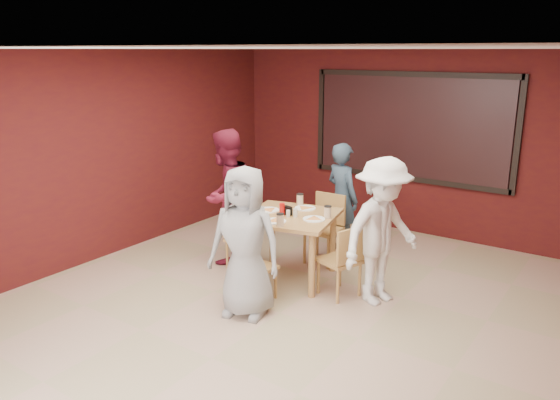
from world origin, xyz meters
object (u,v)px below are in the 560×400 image
Objects in this scene: diner_front at (245,242)px; diner_right at (382,232)px; chair_front at (253,265)px; chair_right at (344,257)px; dining_table at (291,223)px; chair_left at (238,233)px; diner_left at (226,196)px; diner_back at (342,198)px; chair_back at (326,224)px.

diner_right reaches higher than diner_front.
chair_right reaches higher than chair_front.
dining_table is 1.46× the size of chair_right.
dining_table is at bearing 2.75° from chair_left.
chair_right is 1.22m from diner_front.
dining_table is 1.58× the size of chair_left.
diner_left is (-1.06, 0.81, 0.46)m from chair_front.
dining_table is at bearing 90.33° from chair_front.
diner_front is (0.13, -0.29, 0.38)m from chair_front.
diner_left reaches higher than diner_back.
chair_front is 1.42m from diner_left.
diner_right reaches higher than chair_left.
diner_left is 1.07× the size of diner_right.
chair_front is 0.98× the size of chair_left.
chair_back is 1.20m from chair_left.
diner_right is at bearing 34.39° from chair_front.
diner_right reaches higher than chair_back.
diner_left reaches higher than chair_left.
chair_back is 0.50m from diner_back.
chair_front is at bearing 98.95° from diner_front.
chair_front is 1.05m from chair_right.
diner_left is at bearing 178.15° from dining_table.
diner_back is (0.06, 1.21, 0.06)m from dining_table.
chair_front is 1.10m from chair_left.
chair_front is at bearing -139.85° from chair_right.
chair_front is at bearing 39.39° from diner_left.
diner_right is at bearing 1.75° from dining_table.
chair_left is 0.45× the size of diner_left.
diner_front reaches higher than chair_front.
diner_right reaches higher than dining_table.
diner_back is (-0.75, 1.31, 0.29)m from chair_right.
dining_table is at bearing -93.67° from chair_back.
diner_right is (2.26, 0.00, -0.06)m from diner_left.
dining_table is at bearing 82.08° from diner_front.
chair_right is 0.48× the size of diner_left.
dining_table is 1.62× the size of chair_front.
chair_back reaches higher than chair_left.
chair_right is (0.76, -0.89, -0.03)m from chair_back.
chair_left is (-0.82, 0.74, 0.01)m from chair_front.
chair_back is at bearing 86.33° from dining_table.
diner_left is (-1.06, 0.03, 0.17)m from dining_table.
chair_back is 1.17m from chair_right.
chair_right is 1.92m from diner_left.
diner_right is (1.20, 0.04, 0.11)m from dining_table.
chair_left is 1.62m from chair_right.
chair_back is 1.39m from diner_left.
diner_front is at bearing -87.52° from chair_back.
diner_front is at bearing -125.12° from chair_right.
diner_back is at bearing 88.56° from chair_back.
dining_table is at bearing 108.93° from diner_back.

